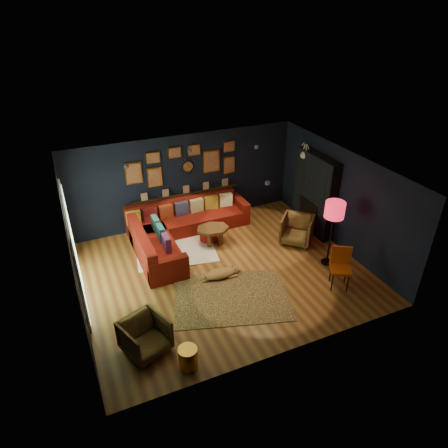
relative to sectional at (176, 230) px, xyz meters
name	(u,v)px	position (x,y,z in m)	size (l,w,h in m)	color
floor	(224,271)	(0.61, -1.81, -0.32)	(6.50, 6.50, 0.00)	brown
room_walls	(224,214)	(0.61, -1.81, 1.27)	(6.50, 6.50, 6.50)	black
sectional	(176,230)	(0.00, 0.00, 0.00)	(3.41, 2.69, 0.86)	maroon
ledge	(186,193)	(0.61, 0.87, 0.60)	(3.20, 0.12, 0.04)	black
gallery_wall	(184,163)	(0.60, 0.91, 1.48)	(3.15, 0.04, 1.02)	gold
sunburst_mirror	(188,166)	(0.71, 0.91, 1.38)	(0.47, 0.16, 0.47)	silver
fireplace	(314,196)	(3.71, -0.91, 0.70)	(0.31, 1.60, 2.20)	black
deer_head	(309,154)	(3.75, -0.41, 1.73)	(0.50, 0.28, 0.45)	white
sliding_door	(74,251)	(-2.60, -1.21, 0.78)	(0.06, 2.80, 2.20)	white
ceiling_spots	(210,161)	(0.61, -1.01, 2.24)	(3.30, 2.50, 0.06)	black
shag_rug	(176,251)	(-0.19, -0.51, -0.31)	(2.01, 1.46, 0.03)	white
leopard_rug	(231,297)	(0.38, -2.75, -0.32)	(2.50, 1.79, 0.01)	#B2864A
coffee_table	(213,231)	(0.86, -0.51, 0.06)	(0.97, 0.78, 0.45)	brown
pouf	(208,234)	(0.80, -0.33, -0.14)	(0.47, 0.47, 0.31)	#A71C1B
armchair_left	(145,335)	(-1.70, -3.48, 0.07)	(0.76, 0.71, 0.78)	#A37836
armchair_right	(297,229)	(2.94, -1.35, 0.08)	(0.79, 0.74, 0.82)	#A37836
gold_stool	(188,358)	(-1.11, -4.16, -0.10)	(0.35, 0.35, 0.44)	gold
orange_chair	(341,264)	(2.83, -3.29, 0.25)	(0.62, 0.62, 0.96)	black
floor_lamp	(334,212)	(3.11, -2.50, 1.10)	(0.47, 0.47, 1.69)	black
dog	(220,272)	(0.44, -2.01, -0.15)	(1.02, 0.50, 0.32)	#9F7342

